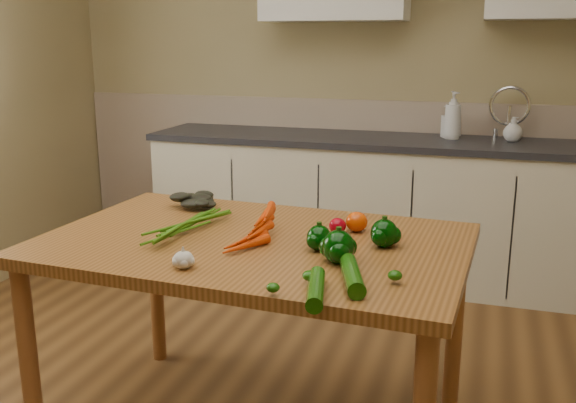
% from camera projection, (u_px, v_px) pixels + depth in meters
% --- Properties ---
extents(room, '(4.04, 5.04, 2.64)m').
position_uv_depth(room, '(209.00, 116.00, 2.09)').
color(room, brown).
rests_on(room, ground).
extents(counter_run, '(2.84, 0.64, 1.14)m').
position_uv_depth(counter_run, '(374.00, 206.00, 4.09)').
color(counter_run, beige).
rests_on(counter_run, ground).
extents(table, '(1.54, 1.03, 0.80)m').
position_uv_depth(table, '(254.00, 262.00, 2.31)').
color(table, '#925B2A').
rests_on(table, ground).
extents(soap_bottle_a, '(0.15, 0.15, 0.29)m').
position_uv_depth(soap_bottle_a, '(453.00, 115.00, 3.88)').
color(soap_bottle_a, silver).
rests_on(soap_bottle_a, counter_run).
extents(soap_bottle_b, '(0.12, 0.12, 0.20)m').
position_uv_depth(soap_bottle_b, '(450.00, 122.00, 3.93)').
color(soap_bottle_b, silver).
rests_on(soap_bottle_b, counter_run).
extents(soap_bottle_c, '(0.15, 0.15, 0.14)m').
position_uv_depth(soap_bottle_c, '(513.00, 129.00, 3.80)').
color(soap_bottle_c, silver).
rests_on(soap_bottle_c, counter_run).
extents(carrot_bunch, '(0.29, 0.23, 0.07)m').
position_uv_depth(carrot_bunch, '(236.00, 227.00, 2.30)').
color(carrot_bunch, '#D53A05').
rests_on(carrot_bunch, table).
extents(leafy_greens, '(0.21, 0.19, 0.11)m').
position_uv_depth(leafy_greens, '(194.00, 195.00, 2.71)').
color(leafy_greens, black).
rests_on(leafy_greens, table).
extents(garlic_bulb, '(0.07, 0.07, 0.06)m').
position_uv_depth(garlic_bulb, '(183.00, 260.00, 1.99)').
color(garlic_bulb, beige).
rests_on(garlic_bulb, table).
extents(pepper_a, '(0.09, 0.09, 0.09)m').
position_uv_depth(pepper_a, '(319.00, 238.00, 2.15)').
color(pepper_a, black).
rests_on(pepper_a, table).
extents(pepper_b, '(0.10, 0.10, 0.10)m').
position_uv_depth(pepper_b, '(384.00, 233.00, 2.19)').
color(pepper_b, black).
rests_on(pepper_b, table).
extents(pepper_c, '(0.10, 0.10, 0.10)m').
position_uv_depth(pepper_c, '(338.00, 247.00, 2.03)').
color(pepper_c, black).
rests_on(pepper_c, table).
extents(tomato_a, '(0.06, 0.06, 0.06)m').
position_uv_depth(tomato_a, '(338.00, 226.00, 2.34)').
color(tomato_a, '#910210').
rests_on(tomato_a, table).
extents(tomato_b, '(0.08, 0.08, 0.07)m').
position_uv_depth(tomato_b, '(357.00, 222.00, 2.36)').
color(tomato_b, '#CE3F05').
rests_on(tomato_b, table).
extents(tomato_c, '(0.07, 0.07, 0.06)m').
position_uv_depth(tomato_c, '(387.00, 233.00, 2.25)').
color(tomato_c, '#CE3F05').
rests_on(tomato_c, table).
extents(zucchini_a, '(0.13, 0.25, 0.05)m').
position_uv_depth(zucchini_a, '(352.00, 275.00, 1.86)').
color(zucchini_a, '#124407').
rests_on(zucchini_a, table).
extents(zucchini_b, '(0.10, 0.24, 0.05)m').
position_uv_depth(zucchini_b, '(316.00, 289.00, 1.76)').
color(zucchini_b, '#124407').
rests_on(zucchini_b, table).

